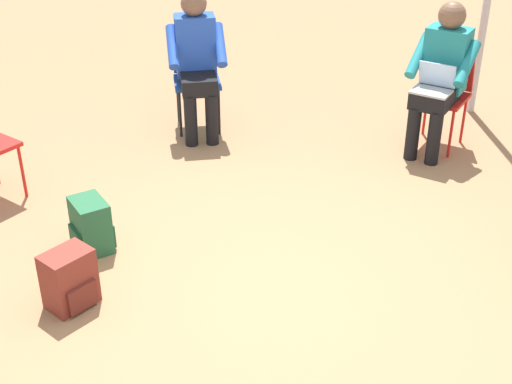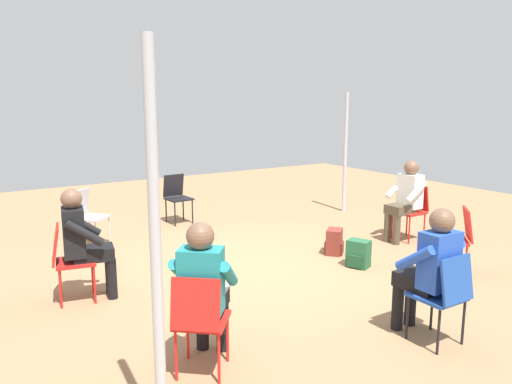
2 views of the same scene
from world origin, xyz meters
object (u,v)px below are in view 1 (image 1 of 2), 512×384
chair_southwest (445,88)px  backpack_near_laptop_user (91,228)px  person_in_blue (197,57)px  chair_south (196,73)px  backpack_by_empty_chair (70,282)px  person_with_laptop (441,72)px

chair_southwest → backpack_near_laptop_user: size_ratio=2.36×
chair_southwest → person_in_blue: (2.03, -0.55, 0.20)m
chair_southwest → backpack_near_laptop_user: 3.17m
chair_south → person_in_blue: 0.26m
backpack_by_empty_chair → person_with_laptop: bearing=-149.9°
chair_south → backpack_near_laptop_user: bearing=66.2°
person_with_laptop → backpack_near_laptop_user: (2.79, 1.09, -0.53)m
chair_southwest → person_in_blue: 2.11m
chair_south → backpack_near_laptop_user: 2.15m
chair_south → backpack_near_laptop_user: size_ratio=2.36×
chair_southwest → backpack_by_empty_chair: (3.00, 1.81, -0.34)m
chair_southwest → backpack_near_laptop_user: chair_southwest is taller
chair_south → person_in_blue: (0.00, 0.17, 0.20)m
backpack_near_laptop_user → backpack_by_empty_chair: size_ratio=1.00×
backpack_by_empty_chair → chair_southwest: bearing=-149.0°
person_in_blue → backpack_near_laptop_user: bearing=64.3°
backpack_near_laptop_user → chair_south: bearing=-114.3°
chair_south → chair_southwest: bearing=161.1°
chair_southwest → backpack_by_empty_chair: 3.52m
chair_southwest → person_in_blue: size_ratio=0.69×
person_in_blue → backpack_by_empty_chair: (0.97, 2.35, -0.54)m
chair_south → person_with_laptop: 2.10m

